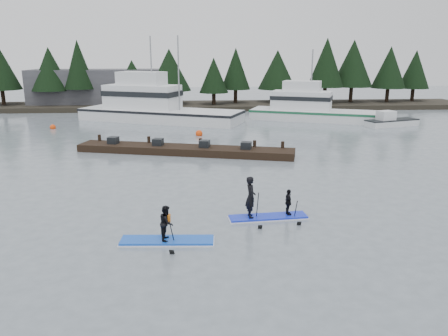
{
  "coord_description": "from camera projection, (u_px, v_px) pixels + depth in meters",
  "views": [
    {
      "loc": [
        -1.56,
        -16.47,
        7.0
      ],
      "look_at": [
        0.0,
        6.0,
        1.1
      ],
      "focal_mm": 35.0,
      "sensor_mm": 36.0,
      "label": 1
    }
  ],
  "objects": [
    {
      "name": "far_shore",
      "position": [
        205.0,
        106.0,
        58.23
      ],
      "size": [
        70.0,
        8.0,
        0.6
      ],
      "primitive_type": "cube",
      "color": "#2D281E",
      "rests_on": "ground"
    },
    {
      "name": "fishing_boat_large",
      "position": [
        156.0,
        114.0,
        46.89
      ],
      "size": [
        17.92,
        11.32,
        9.86
      ],
      "rotation": [
        0.0,
        0.0,
        -0.41
      ],
      "color": "silver",
      "rests_on": "ground"
    },
    {
      "name": "floating_dock",
      "position": [
        185.0,
        150.0,
        31.57
      ],
      "size": [
        15.81,
        6.13,
        0.53
      ],
      "primitive_type": "cube",
      "rotation": [
        0.0,
        0.0,
        -0.26
      ],
      "color": "black",
      "rests_on": "ground"
    },
    {
      "name": "ground",
      "position": [
        234.0,
        231.0,
        17.77
      ],
      "size": [
        160.0,
        160.0,
        0.0
      ],
      "primitive_type": "plane",
      "color": "slate",
      "rests_on": "ground"
    },
    {
      "name": "buoy_c",
      "position": [
        358.0,
        125.0,
        44.6
      ],
      "size": [
        0.5,
        0.5,
        0.5
      ],
      "primitive_type": "sphere",
      "color": "#E9400B",
      "rests_on": "ground"
    },
    {
      "name": "skiff",
      "position": [
        392.0,
        123.0,
        43.67
      ],
      "size": [
        5.79,
        3.31,
        0.65
      ],
      "primitive_type": "cube",
      "rotation": [
        0.0,
        0.0,
        0.32
      ],
      "color": "silver",
      "rests_on": "ground"
    },
    {
      "name": "paddleboard_solo",
      "position": [
        167.0,
        231.0,
        16.61
      ],
      "size": [
        3.59,
        1.22,
        1.9
      ],
      "rotation": [
        0.0,
        0.0,
        -0.06
      ],
      "color": "blue",
      "rests_on": "ground"
    },
    {
      "name": "treeline",
      "position": [
        205.0,
        108.0,
        58.3
      ],
      "size": [
        60.0,
        4.0,
        8.0
      ],
      "primitive_type": null,
      "color": "black",
      "rests_on": "ground"
    },
    {
      "name": "fishing_boat_medium",
      "position": [
        312.0,
        115.0,
        47.48
      ],
      "size": [
        14.41,
        9.03,
        8.38
      ],
      "rotation": [
        0.0,
        0.0,
        -0.39
      ],
      "color": "silver",
      "rests_on": "ground"
    },
    {
      "name": "paddleboard_duo",
      "position": [
        264.0,
        204.0,
        18.97
      ],
      "size": [
        3.47,
        1.32,
        2.44
      ],
      "rotation": [
        0.0,
        0.0,
        0.09
      ],
      "color": "#172DD7",
      "rests_on": "ground"
    },
    {
      "name": "buoy_b",
      "position": [
        199.0,
        136.0,
        38.61
      ],
      "size": [
        0.62,
        0.62,
        0.62
      ],
      "primitive_type": "sphere",
      "color": "#E9400B",
      "rests_on": "ground"
    },
    {
      "name": "waterfront_building",
      "position": [
        101.0,
        88.0,
        58.66
      ],
      "size": [
        18.0,
        6.0,
        5.0
      ],
      "primitive_type": "cube",
      "color": "#4C4C51",
      "rests_on": "ground"
    },
    {
      "name": "buoy_a",
      "position": [
        53.0,
        129.0,
        42.07
      ],
      "size": [
        0.55,
        0.55,
        0.55
      ],
      "primitive_type": "sphere",
      "color": "#E9400B",
      "rests_on": "ground"
    }
  ]
}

